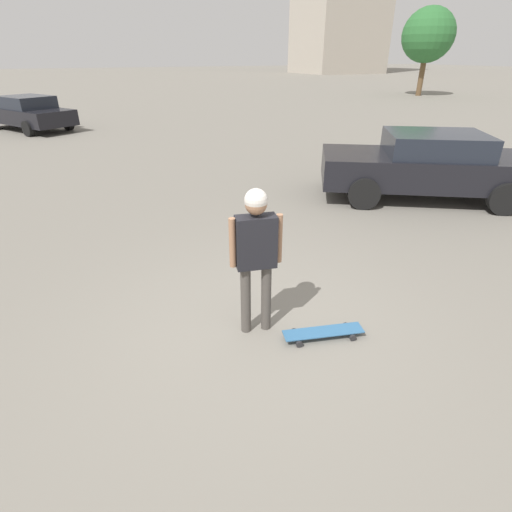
{
  "coord_description": "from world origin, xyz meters",
  "views": [
    {
      "loc": [
        1.65,
        3.54,
        2.97
      ],
      "look_at": [
        0.0,
        0.0,
        0.99
      ],
      "focal_mm": 28.0,
      "sensor_mm": 36.0,
      "label": 1
    }
  ],
  "objects_px": {
    "skateboard": "(323,332)",
    "car_parked_near": "(427,165)",
    "person": "(256,246)",
    "car_parked_far": "(28,113)"
  },
  "relations": [
    {
      "from": "person",
      "to": "car_parked_far",
      "type": "height_order",
      "value": "person"
    },
    {
      "from": "skateboard",
      "to": "car_parked_far",
      "type": "height_order",
      "value": "car_parked_far"
    },
    {
      "from": "skateboard",
      "to": "car_parked_near",
      "type": "distance_m",
      "value": 5.98
    },
    {
      "from": "skateboard",
      "to": "car_parked_near",
      "type": "bearing_deg",
      "value": -131.04
    },
    {
      "from": "person",
      "to": "car_parked_near",
      "type": "bearing_deg",
      "value": 39.61
    },
    {
      "from": "car_parked_far",
      "to": "skateboard",
      "type": "bearing_deg",
      "value": 160.79
    },
    {
      "from": "car_parked_near",
      "to": "skateboard",
      "type": "bearing_deg",
      "value": 66.39
    },
    {
      "from": "person",
      "to": "skateboard",
      "type": "height_order",
      "value": "person"
    },
    {
      "from": "car_parked_near",
      "to": "car_parked_far",
      "type": "xyz_separation_m",
      "value": [
        8.45,
        -14.1,
        -0.05
      ]
    },
    {
      "from": "person",
      "to": "skateboard",
      "type": "bearing_deg",
      "value": -24.78
    }
  ]
}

